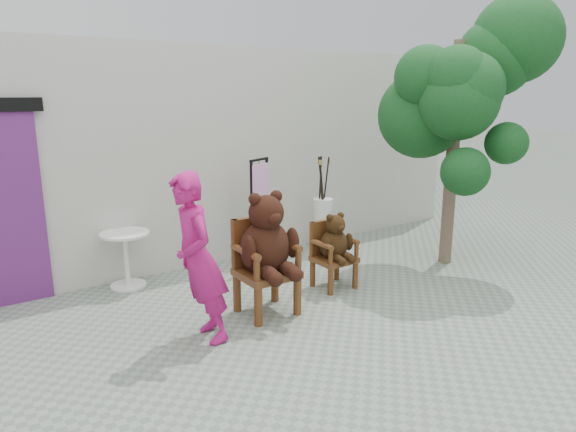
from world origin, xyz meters
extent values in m
plane|color=gray|center=(0.00, 0.00, 0.00)|extent=(60.00, 60.00, 0.00)
cube|color=beige|center=(0.00, 3.10, 1.50)|extent=(9.00, 1.00, 3.00)
cylinder|color=#49260F|center=(-0.80, 0.47, 0.21)|extent=(0.09, 0.09, 0.42)
cylinder|color=#49260F|center=(-0.80, 0.92, 0.21)|extent=(0.09, 0.09, 0.42)
cylinder|color=#49260F|center=(-0.30, 0.47, 0.21)|extent=(0.09, 0.09, 0.42)
cylinder|color=#49260F|center=(-0.30, 0.92, 0.21)|extent=(0.09, 0.09, 0.42)
cube|color=#49260F|center=(-0.55, 0.69, 0.46)|extent=(0.60, 0.55, 0.08)
cube|color=#49260F|center=(-0.55, 0.93, 0.78)|extent=(0.57, 0.08, 0.55)
cylinder|color=#49260F|center=(-0.81, 0.93, 0.78)|extent=(0.08, 0.08, 0.55)
cylinder|color=#49260F|center=(-0.81, 0.47, 0.63)|extent=(0.07, 0.07, 0.25)
cylinder|color=#49260F|center=(-0.81, 0.69, 0.75)|extent=(0.08, 0.52, 0.08)
cylinder|color=#49260F|center=(-0.29, 0.93, 0.78)|extent=(0.08, 0.08, 0.55)
cylinder|color=#49260F|center=(-0.29, 0.47, 0.63)|extent=(0.07, 0.07, 0.25)
cylinder|color=#49260F|center=(-0.29, 0.69, 0.75)|extent=(0.08, 0.52, 0.08)
ellipsoid|color=black|center=(-0.55, 0.72, 0.74)|extent=(0.57, 0.48, 0.60)
sphere|color=black|center=(-0.55, 0.69, 1.14)|extent=(0.38, 0.38, 0.38)
ellipsoid|color=black|center=(-0.55, 0.54, 1.11)|extent=(0.17, 0.14, 0.14)
sphere|color=black|center=(-0.69, 0.70, 1.30)|extent=(0.13, 0.13, 0.13)
sphere|color=black|center=(-0.42, 0.70, 1.30)|extent=(0.13, 0.13, 0.13)
ellipsoid|color=black|center=(-0.82, 0.60, 0.79)|extent=(0.13, 0.19, 0.34)
ellipsoid|color=black|center=(-0.68, 0.46, 0.55)|extent=(0.17, 0.33, 0.17)
sphere|color=black|center=(-0.68, 0.33, 0.53)|extent=(0.16, 0.16, 0.16)
ellipsoid|color=black|center=(-0.28, 0.60, 0.79)|extent=(0.13, 0.19, 0.34)
ellipsoid|color=black|center=(-0.43, 0.46, 0.55)|extent=(0.17, 0.33, 0.17)
sphere|color=black|center=(-0.43, 0.33, 0.53)|extent=(0.16, 0.16, 0.16)
cylinder|color=#49260F|center=(0.35, 0.69, 0.17)|extent=(0.07, 0.07, 0.33)
cylinder|color=#49260F|center=(0.35, 1.05, 0.17)|extent=(0.07, 0.07, 0.33)
cylinder|color=#49260F|center=(0.75, 0.69, 0.17)|extent=(0.07, 0.07, 0.33)
cylinder|color=#49260F|center=(0.75, 1.05, 0.17)|extent=(0.07, 0.07, 0.33)
cube|color=#49260F|center=(0.55, 0.87, 0.36)|extent=(0.47, 0.43, 0.06)
cube|color=#49260F|center=(0.55, 1.06, 0.61)|extent=(0.45, 0.06, 0.43)
cylinder|color=#49260F|center=(0.34, 1.06, 0.61)|extent=(0.06, 0.06, 0.43)
cylinder|color=#49260F|center=(0.34, 0.69, 0.49)|extent=(0.06, 0.06, 0.20)
cylinder|color=#49260F|center=(0.34, 0.87, 0.59)|extent=(0.06, 0.41, 0.06)
cylinder|color=#49260F|center=(0.75, 1.06, 0.61)|extent=(0.06, 0.06, 0.43)
cylinder|color=#49260F|center=(0.75, 0.69, 0.49)|extent=(0.06, 0.06, 0.20)
cylinder|color=#49260F|center=(0.75, 0.87, 0.59)|extent=(0.06, 0.41, 0.06)
ellipsoid|color=black|center=(0.55, 0.88, 0.55)|extent=(0.37, 0.31, 0.39)
sphere|color=black|center=(0.55, 0.86, 0.81)|extent=(0.25, 0.25, 0.25)
ellipsoid|color=black|center=(0.55, 0.77, 0.79)|extent=(0.11, 0.09, 0.09)
sphere|color=black|center=(0.46, 0.87, 0.91)|extent=(0.09, 0.09, 0.09)
sphere|color=black|center=(0.63, 0.87, 0.91)|extent=(0.09, 0.09, 0.09)
ellipsoid|color=black|center=(0.37, 0.80, 0.58)|extent=(0.09, 0.12, 0.22)
ellipsoid|color=black|center=(0.47, 0.72, 0.43)|extent=(0.11, 0.22, 0.11)
sphere|color=black|center=(0.47, 0.63, 0.41)|extent=(0.10, 0.10, 0.10)
ellipsoid|color=black|center=(0.72, 0.80, 0.58)|extent=(0.09, 0.12, 0.22)
ellipsoid|color=black|center=(0.63, 0.72, 0.43)|extent=(0.11, 0.22, 0.11)
sphere|color=black|center=(0.63, 0.63, 0.41)|extent=(0.10, 0.10, 0.10)
imported|color=#B31669|center=(-1.43, 0.50, 0.84)|extent=(0.44, 0.63, 1.68)
cylinder|color=white|center=(-1.57, 2.35, 0.69)|extent=(0.60, 0.60, 0.03)
cylinder|color=white|center=(-1.57, 2.35, 0.35)|extent=(0.06, 0.06, 0.68)
cylinder|color=white|center=(-1.57, 2.35, 0.01)|extent=(0.44, 0.44, 0.03)
cube|color=black|center=(0.05, 2.02, 0.75)|extent=(0.04, 0.04, 1.50)
cube|color=black|center=(0.39, 2.16, 0.75)|extent=(0.04, 0.04, 1.50)
cube|color=black|center=(0.22, 2.09, 1.50)|extent=(0.38, 0.18, 0.03)
cube|color=black|center=(0.22, 2.09, 0.03)|extent=(0.55, 0.50, 0.06)
cube|color=#EAA1DB|center=(0.22, 2.08, 1.18)|extent=(0.35, 0.18, 0.52)
cylinder|color=black|center=(0.22, 2.09, 1.47)|extent=(0.01, 0.01, 0.08)
cylinder|color=white|center=(1.38, 2.16, 0.44)|extent=(0.32, 0.32, 0.03)
cylinder|color=white|center=(1.47, 2.24, 0.22)|extent=(0.03, 0.03, 0.44)
cylinder|color=white|center=(1.30, 2.24, 0.22)|extent=(0.03, 0.03, 0.44)
cylinder|color=white|center=(1.30, 2.07, 0.22)|extent=(0.03, 0.03, 0.44)
cylinder|color=white|center=(1.47, 2.07, 0.22)|extent=(0.03, 0.03, 0.44)
cylinder|color=black|center=(1.36, 2.20, 1.05)|extent=(0.09, 0.06, 0.80)
cylinder|color=olive|center=(1.34, 2.22, 1.38)|extent=(0.04, 0.04, 0.07)
cylinder|color=black|center=(1.34, 2.14, 1.05)|extent=(0.06, 0.11, 0.80)
cylinder|color=olive|center=(1.30, 2.13, 1.38)|extent=(0.04, 0.04, 0.08)
cylinder|color=black|center=(1.43, 2.15, 1.05)|extent=(0.03, 0.14, 0.79)
cylinder|color=olive|center=(1.48, 2.15, 1.38)|extent=(0.04, 0.05, 0.07)
cylinder|color=black|center=(1.33, 2.15, 1.05)|extent=(0.03, 0.10, 0.80)
cylinder|color=olive|center=(1.30, 2.15, 1.38)|extent=(0.04, 0.04, 0.07)
cylinder|color=black|center=(1.34, 2.14, 1.05)|extent=(0.05, 0.14, 0.80)
cylinder|color=olive|center=(1.29, 2.13, 1.38)|extent=(0.04, 0.05, 0.08)
cylinder|color=black|center=(1.34, 2.13, 1.05)|extent=(0.06, 0.10, 0.80)
cylinder|color=olive|center=(1.31, 2.12, 1.38)|extent=(0.04, 0.04, 0.07)
cylinder|color=#4C3C2E|center=(2.50, 0.73, 1.52)|extent=(0.17, 0.17, 3.05)
sphere|color=black|center=(2.06, 0.40, 2.55)|extent=(0.79, 0.79, 0.79)
sphere|color=black|center=(2.92, 0.48, 2.82)|extent=(1.03, 1.03, 1.03)
sphere|color=black|center=(2.22, 1.08, 2.08)|extent=(1.19, 1.19, 1.19)
sphere|color=black|center=(1.97, 0.82, 2.57)|extent=(0.81, 0.81, 0.81)
sphere|color=black|center=(2.15, 0.43, 2.29)|extent=(1.02, 1.02, 1.02)
sphere|color=black|center=(3.10, 0.32, 3.06)|extent=(1.16, 1.16, 1.16)
sphere|color=black|center=(2.19, 0.34, 2.43)|extent=(0.90, 0.90, 0.90)
sphere|color=black|center=(2.06, 0.18, 1.41)|extent=(0.61, 0.61, 0.61)
sphere|color=black|center=(2.72, 0.07, 1.74)|extent=(0.54, 0.54, 0.54)
camera|label=1|loc=(-3.36, -3.78, 2.37)|focal=32.00mm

